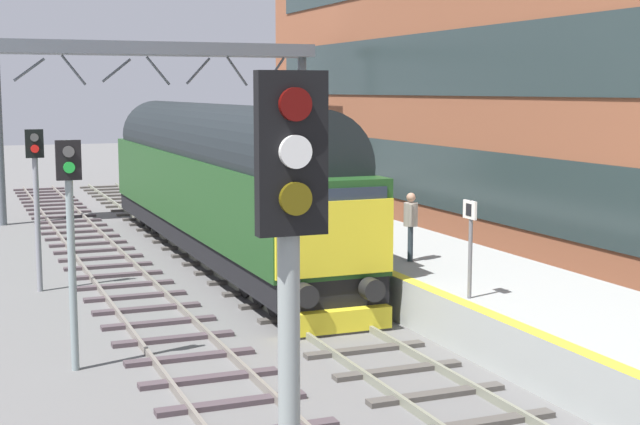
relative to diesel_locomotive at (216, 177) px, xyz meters
name	(u,v)px	position (x,y,z in m)	size (l,w,h in m)	color
ground_plane	(301,311)	(0.00, -7.18, -2.48)	(140.00, 140.00, 0.00)	#61605F
track_main	(301,309)	(0.00, -7.18, -2.43)	(2.50, 60.00, 0.15)	gray
track_adjacent_west	(159,322)	(-3.30, -7.18, -2.43)	(2.50, 60.00, 0.15)	slate
station_platform	(438,278)	(3.60, -7.18, -1.98)	(4.00, 44.00, 1.01)	#9B9F9C
station_building	(597,1)	(10.72, -3.80, 5.22)	(5.24, 43.54, 15.42)	brown
diesel_locomotive	(216,177)	(0.00, 0.00, 0.00)	(2.74, 18.89, 4.68)	black
signal_post_near	(290,378)	(-5.40, -21.35, 0.81)	(0.44, 0.22, 5.20)	gray
signal_post_mid	(71,228)	(-5.40, -9.85, 0.15)	(0.44, 0.22, 4.21)	gray
signal_post_far	(36,190)	(-5.40, -2.71, 0.10)	(0.44, 0.22, 4.11)	gray
platform_number_sign	(470,234)	(2.04, -11.20, -0.19)	(0.10, 0.44, 1.93)	slate
waiting_passenger	(411,220)	(2.81, -7.21, -0.49)	(0.46, 0.46, 1.64)	#2C373E
overhead_footbridge	(158,59)	(0.40, 9.86, 3.80)	(12.59, 2.00, 6.94)	slate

